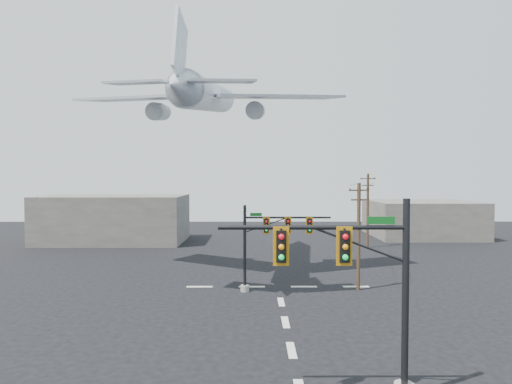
{
  "coord_description": "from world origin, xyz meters",
  "views": [
    {
      "loc": [
        -1.8,
        -20.43,
        8.4
      ],
      "look_at": [
        -1.7,
        5.0,
        7.51
      ],
      "focal_mm": 30.0,
      "sensor_mm": 36.0,
      "label": 1
    }
  ],
  "objects_px": {
    "utility_pole_a": "(359,234)",
    "signal_mast_near": "(365,292)",
    "utility_pole_b": "(368,209)",
    "signal_mast_far": "(267,243)",
    "airliner": "(207,96)"
  },
  "relations": [
    {
      "from": "airliner",
      "to": "signal_mast_near",
      "type": "bearing_deg",
      "value": -155.64
    },
    {
      "from": "utility_pole_b",
      "to": "airliner",
      "type": "relative_size",
      "value": 0.34
    },
    {
      "from": "signal_mast_near",
      "to": "utility_pole_b",
      "type": "height_order",
      "value": "utility_pole_b"
    },
    {
      "from": "utility_pole_b",
      "to": "utility_pole_a",
      "type": "bearing_deg",
      "value": -101.95
    },
    {
      "from": "utility_pole_a",
      "to": "utility_pole_b",
      "type": "distance_m",
      "value": 19.93
    },
    {
      "from": "utility_pole_a",
      "to": "utility_pole_b",
      "type": "xyz_separation_m",
      "value": [
        5.74,
        19.08,
        0.44
      ]
    },
    {
      "from": "utility_pole_a",
      "to": "utility_pole_b",
      "type": "bearing_deg",
      "value": 61.99
    },
    {
      "from": "signal_mast_far",
      "to": "utility_pole_b",
      "type": "relative_size",
      "value": 0.75
    },
    {
      "from": "signal_mast_near",
      "to": "airliner",
      "type": "height_order",
      "value": "airliner"
    },
    {
      "from": "utility_pole_a",
      "to": "signal_mast_near",
      "type": "bearing_deg",
      "value": -114.14
    },
    {
      "from": "utility_pole_a",
      "to": "utility_pole_b",
      "type": "relative_size",
      "value": 0.9
    },
    {
      "from": "signal_mast_far",
      "to": "utility_pole_b",
      "type": "height_order",
      "value": "utility_pole_b"
    },
    {
      "from": "utility_pole_a",
      "to": "airliner",
      "type": "distance_m",
      "value": 18.01
    },
    {
      "from": "signal_mast_far",
      "to": "utility_pole_a",
      "type": "xyz_separation_m",
      "value": [
        6.84,
        0.44,
        0.55
      ]
    },
    {
      "from": "signal_mast_near",
      "to": "signal_mast_far",
      "type": "bearing_deg",
      "value": 102.2
    }
  ]
}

